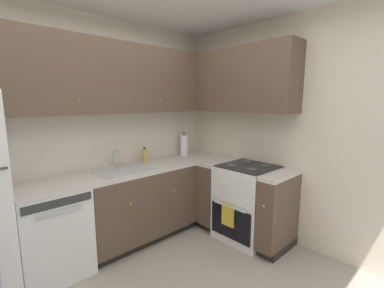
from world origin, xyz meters
TOP-DOWN VIEW (x-y plane):
  - wall_back at (0.00, 1.55)m, footprint 3.50×0.05m
  - wall_right at (1.73, 0.00)m, footprint 0.05×3.15m
  - dishwasher at (-0.52, 1.23)m, footprint 0.60×0.63m
  - lower_cabinets_back at (0.44, 1.23)m, footprint 1.31×0.62m
  - countertop_back at (0.44, 1.23)m, footprint 2.52×0.60m
  - lower_cabinets_right at (1.40, 0.42)m, footprint 0.62×1.09m
  - countertop_right at (1.40, 0.42)m, footprint 0.60×1.09m
  - oven_range at (1.42, 0.35)m, footprint 0.68×0.62m
  - upper_cabinets_back at (0.28, 1.37)m, footprint 2.20×0.34m
  - upper_cabinets_right at (1.54, 0.71)m, footprint 0.32×1.64m
  - sink at (0.27, 1.20)m, footprint 0.62×0.40m
  - faucet at (0.27, 1.40)m, footprint 0.07×0.16m
  - soap_bottle at (0.66, 1.41)m, footprint 0.05×0.05m
  - paper_towel_roll at (1.31, 1.39)m, footprint 0.11×0.11m

SIDE VIEW (x-z plane):
  - dishwasher at x=-0.52m, z-range 0.00..0.85m
  - lower_cabinets_back at x=0.44m, z-range 0.00..0.85m
  - lower_cabinets_right at x=1.40m, z-range 0.00..0.86m
  - oven_range at x=1.42m, z-range -0.07..0.97m
  - sink at x=0.27m, z-range 0.80..0.89m
  - countertop_back at x=0.44m, z-range 0.85..0.89m
  - countertop_right at x=1.40m, z-range 0.85..0.89m
  - soap_bottle at x=0.66m, z-range 0.87..1.07m
  - faucet at x=0.27m, z-range 0.91..1.11m
  - paper_towel_roll at x=1.31m, z-range 0.86..1.21m
  - wall_back at x=0.00m, z-range 0.00..2.58m
  - wall_right at x=1.73m, z-range 0.00..2.58m
  - upper_cabinets_back at x=0.28m, z-range 1.52..2.29m
  - upper_cabinets_right at x=1.54m, z-range 1.52..2.29m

